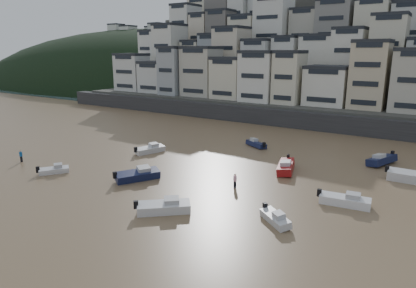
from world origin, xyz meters
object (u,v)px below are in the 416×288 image
Objects in this scene: boat_d at (345,198)px; boat_h at (256,143)px; boat_c at (138,174)px; person_blue at (21,156)px; boat_f at (150,148)px; boat_j at (54,169)px; person_pink at (235,181)px; boat_e at (286,165)px; boat_a at (164,206)px; boat_b at (275,217)px; boat_i at (382,159)px.

boat_h is at bearing 130.14° from boat_d.
boat_h is at bearing 16.43° from boat_c.
boat_h is at bearing 46.92° from person_blue.
boat_h is (12.30, 12.49, -0.08)m from boat_f.
boat_f reaches higher than boat_j.
person_pink is (11.35, 4.25, 0.06)m from boat_c.
boat_e is 37.44m from person_blue.
boat_d is 12.12m from person_pink.
boat_a is at bearing -104.44° from person_pink.
boat_d is at bearing 166.18° from boat_h.
boat_f is (-26.12, 12.02, 0.13)m from boat_b.
person_blue is (-38.37, -1.74, 0.29)m from boat_b.
person_pink reaches higher than boat_f.
boat_h is 0.78× the size of boat_i.
boat_i is at bearing -16.80° from boat_j.
boat_b is 0.82× the size of boat_f.
boat_d is (14.52, 11.64, -0.02)m from boat_a.
boat_d reaches higher than boat_f.
person_pink reaches higher than boat_e.
boat_b is 28.14m from boat_h.
boat_a is 19.61m from boat_e.
boat_a is at bearing -93.46° from boat_c.
boat_b is 0.72× the size of boat_i.
boat_e is 1.20× the size of boat_f.
boat_b is 25.77m from boat_i.
boat_e is at bearing -20.20° from boat_j.
boat_j is 8.51m from person_blue.
boat_e is (14.05, 13.30, 0.05)m from boat_c.
boat_h is at bearing 4.24° from boat_j.
boat_b is 29.98m from boat_j.
person_blue reaches higher than boat_c.
boat_a is 0.91× the size of boat_e.
boat_f is at bearing 161.78° from person_pink.
boat_d is 30.85m from boat_f.
boat_j is (-35.19, -27.57, -0.26)m from boat_i.
boat_i is 44.71m from boat_j.
person_blue is at bearing 128.87° from boat_c.
boat_a reaches higher than boat_d.
person_pink is at bearing -40.52° from boat_c.
person_pink is at bearing 34.45° from boat_a.
boat_e reaches higher than boat_b.
boat_i is at bearing 56.33° from person_pink.
boat_f is 17.52m from boat_h.
boat_b is 15.73m from boat_e.
boat_e is (-4.86, 14.96, 0.27)m from boat_b.
boat_a reaches higher than boat_h.
boat_b is at bearing -66.06° from boat_c.
boat_j is at bearing -138.22° from boat_b.
person_pink is (30.82, 7.65, 0.00)m from person_blue.
boat_b is 9.59m from person_pink.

